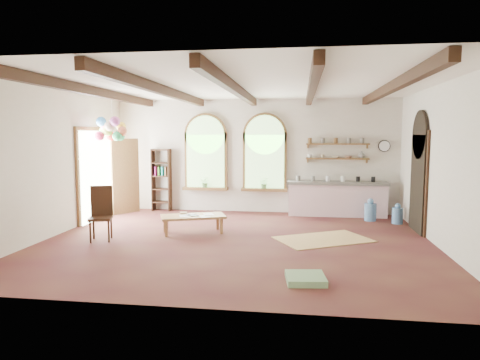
% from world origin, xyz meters
% --- Properties ---
extents(floor, '(8.00, 8.00, 0.00)m').
position_xyz_m(floor, '(0.00, 0.00, 0.00)').
color(floor, brown).
rests_on(floor, ground).
extents(ceiling_beams, '(6.20, 6.80, 0.18)m').
position_xyz_m(ceiling_beams, '(0.00, 0.00, 3.10)').
color(ceiling_beams, '#321D10').
rests_on(ceiling_beams, ceiling).
extents(window_left, '(1.30, 0.28, 2.20)m').
position_xyz_m(window_left, '(-1.40, 3.43, 1.63)').
color(window_left, brown).
rests_on(window_left, floor).
extents(window_right, '(1.30, 0.28, 2.20)m').
position_xyz_m(window_right, '(0.30, 3.43, 1.63)').
color(window_right, brown).
rests_on(window_right, floor).
extents(left_doorway, '(0.10, 1.90, 2.50)m').
position_xyz_m(left_doorway, '(-3.95, 1.80, 1.15)').
color(left_doorway, brown).
rests_on(left_doorway, floor).
extents(right_doorway, '(0.10, 1.30, 2.40)m').
position_xyz_m(right_doorway, '(3.95, 1.50, 1.10)').
color(right_doorway, black).
rests_on(right_doorway, floor).
extents(kitchen_counter, '(2.68, 0.62, 0.94)m').
position_xyz_m(kitchen_counter, '(2.30, 3.20, 0.48)').
color(kitchen_counter, beige).
rests_on(kitchen_counter, floor).
extents(wall_shelf_lower, '(1.70, 0.24, 0.04)m').
position_xyz_m(wall_shelf_lower, '(2.30, 3.38, 1.55)').
color(wall_shelf_lower, brown).
rests_on(wall_shelf_lower, wall_back).
extents(wall_shelf_upper, '(1.70, 0.24, 0.04)m').
position_xyz_m(wall_shelf_upper, '(2.30, 3.38, 1.95)').
color(wall_shelf_upper, brown).
rests_on(wall_shelf_upper, wall_back).
extents(wall_clock, '(0.32, 0.04, 0.32)m').
position_xyz_m(wall_clock, '(3.55, 3.45, 1.90)').
color(wall_clock, black).
rests_on(wall_clock, wall_back).
extents(bookshelf, '(0.53, 0.32, 1.80)m').
position_xyz_m(bookshelf, '(-2.70, 3.32, 0.90)').
color(bookshelf, '#321D10').
rests_on(bookshelf, floor).
extents(coffee_table, '(1.55, 1.12, 0.40)m').
position_xyz_m(coffee_table, '(-1.07, 0.60, 0.36)').
color(coffee_table, '#AB8D4E').
rests_on(coffee_table, floor).
extents(side_chair, '(0.56, 0.56, 1.13)m').
position_xyz_m(side_chair, '(-2.81, -0.32, 0.33)').
color(side_chair, '#321D10').
rests_on(side_chair, floor).
extents(floor_mat, '(2.20, 1.93, 0.02)m').
position_xyz_m(floor_mat, '(1.80, 0.37, 0.01)').
color(floor_mat, tan).
rests_on(floor_mat, floor).
extents(floor_cushion, '(0.64, 0.64, 0.10)m').
position_xyz_m(floor_cushion, '(1.40, -2.30, 0.05)').
color(floor_cushion, '#729A6A').
rests_on(floor_cushion, floor).
extents(water_jug_a, '(0.30, 0.30, 0.58)m').
position_xyz_m(water_jug_a, '(3.10, 2.59, 0.25)').
color(water_jug_a, '#5687BA').
rests_on(water_jug_a, floor).
extents(water_jug_b, '(0.26, 0.26, 0.51)m').
position_xyz_m(water_jug_b, '(3.71, 2.30, 0.22)').
color(water_jug_b, '#5687BA').
rests_on(water_jug_b, floor).
extents(balloon_cluster, '(0.81, 0.86, 1.15)m').
position_xyz_m(balloon_cluster, '(-3.41, 1.66, 2.33)').
color(balloon_cluster, silver).
rests_on(balloon_cluster, floor).
extents(table_book, '(0.23, 0.28, 0.02)m').
position_xyz_m(table_book, '(-1.43, 0.79, 0.41)').
color(table_book, olive).
rests_on(table_book, coffee_table).
extents(tablet, '(0.29, 0.32, 0.01)m').
position_xyz_m(tablet, '(-1.05, 0.59, 0.41)').
color(tablet, black).
rests_on(tablet, coffee_table).
extents(potted_plant_left, '(0.27, 0.23, 0.30)m').
position_xyz_m(potted_plant_left, '(-1.40, 3.32, 0.85)').
color(potted_plant_left, '#598C4C').
rests_on(potted_plant_left, window_left).
extents(potted_plant_right, '(0.27, 0.23, 0.30)m').
position_xyz_m(potted_plant_right, '(0.30, 3.32, 0.85)').
color(potted_plant_right, '#598C4C').
rests_on(potted_plant_right, window_right).
extents(shelf_cup_a, '(0.12, 0.10, 0.10)m').
position_xyz_m(shelf_cup_a, '(1.55, 3.38, 1.62)').
color(shelf_cup_a, white).
rests_on(shelf_cup_a, wall_shelf_lower).
extents(shelf_cup_b, '(0.10, 0.10, 0.09)m').
position_xyz_m(shelf_cup_b, '(1.90, 3.38, 1.62)').
color(shelf_cup_b, beige).
rests_on(shelf_cup_b, wall_shelf_lower).
extents(shelf_bowl_a, '(0.22, 0.22, 0.05)m').
position_xyz_m(shelf_bowl_a, '(2.25, 3.38, 1.60)').
color(shelf_bowl_a, beige).
rests_on(shelf_bowl_a, wall_shelf_lower).
extents(shelf_bowl_b, '(0.20, 0.20, 0.06)m').
position_xyz_m(shelf_bowl_b, '(2.60, 3.38, 1.60)').
color(shelf_bowl_b, '#8C664C').
rests_on(shelf_bowl_b, wall_shelf_lower).
extents(shelf_vase, '(0.18, 0.18, 0.19)m').
position_xyz_m(shelf_vase, '(2.95, 3.38, 1.67)').
color(shelf_vase, slate).
rests_on(shelf_vase, wall_shelf_lower).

